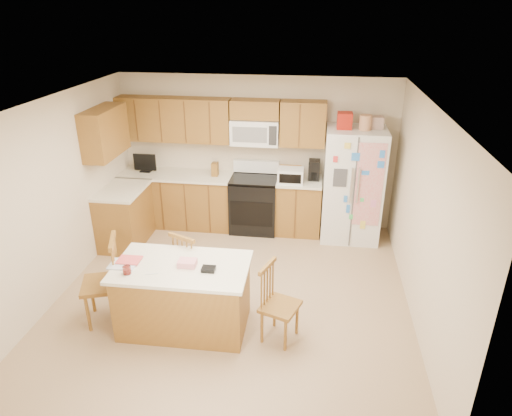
# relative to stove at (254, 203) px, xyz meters

# --- Properties ---
(ground) EXTENTS (4.50, 4.50, 0.00)m
(ground) POSITION_rel_stove_xyz_m (0.00, -1.94, -0.47)
(ground) COLOR #A08163
(ground) RESTS_ON ground
(room_shell) EXTENTS (4.60, 4.60, 2.52)m
(room_shell) POSITION_rel_stove_xyz_m (0.00, -1.94, 0.97)
(room_shell) COLOR beige
(room_shell) RESTS_ON ground
(cabinetry) EXTENTS (3.36, 1.56, 2.15)m
(cabinetry) POSITION_rel_stove_xyz_m (-0.98, -0.15, 0.44)
(cabinetry) COLOR olive
(cabinetry) RESTS_ON ground
(stove) EXTENTS (0.76, 0.65, 1.13)m
(stove) POSITION_rel_stove_xyz_m (0.00, 0.00, 0.00)
(stove) COLOR black
(stove) RESTS_ON ground
(refrigerator) EXTENTS (0.90, 0.79, 2.04)m
(refrigerator) POSITION_rel_stove_xyz_m (1.57, -0.06, 0.45)
(refrigerator) COLOR white
(refrigerator) RESTS_ON ground
(island) EXTENTS (1.57, 0.90, 0.92)m
(island) POSITION_rel_stove_xyz_m (-0.45, -2.65, -0.05)
(island) COLOR olive
(island) RESTS_ON ground
(windsor_chair_left) EXTENTS (0.57, 0.59, 1.08)m
(windsor_chair_left) POSITION_rel_stove_xyz_m (-1.41, -2.66, 0.04)
(windsor_chair_left) COLOR olive
(windsor_chair_left) RESTS_ON ground
(windsor_chair_back) EXTENTS (0.53, 0.53, 0.95)m
(windsor_chair_back) POSITION_rel_stove_xyz_m (-0.51, -2.07, -0.02)
(windsor_chair_back) COLOR olive
(windsor_chair_back) RESTS_ON ground
(windsor_chair_right) EXTENTS (0.50, 0.51, 0.93)m
(windsor_chair_right) POSITION_rel_stove_xyz_m (0.65, -2.71, -0.03)
(windsor_chair_right) COLOR olive
(windsor_chair_right) RESTS_ON ground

